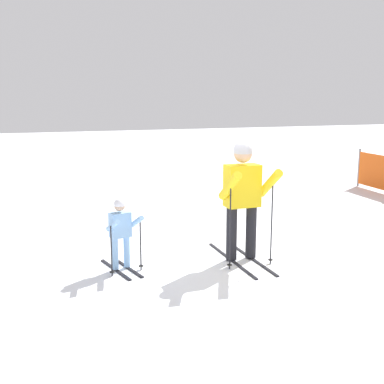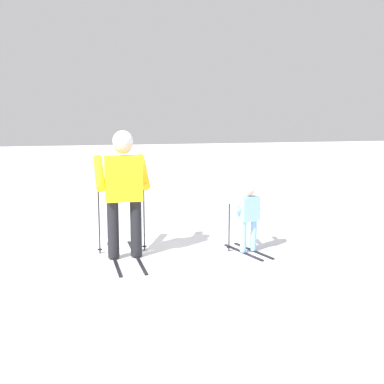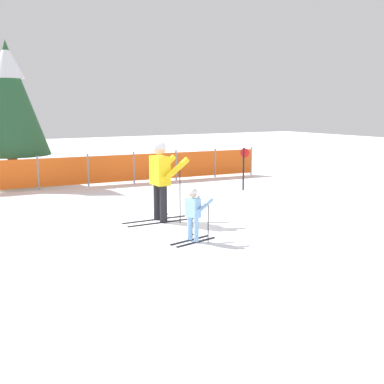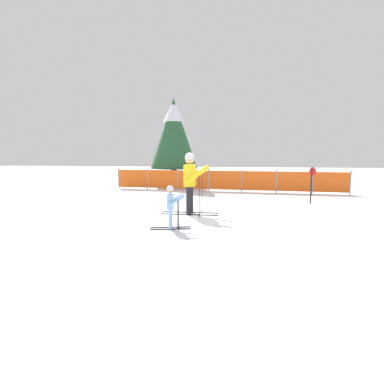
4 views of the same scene
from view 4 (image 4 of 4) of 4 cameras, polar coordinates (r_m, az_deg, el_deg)
The scene contains 6 objects.
ground_plane at distance 8.78m, azimuth -0.96°, elevation -4.44°, with size 60.00×60.00×0.00m, color white.
skier_adult at distance 8.82m, azimuth -0.25°, elevation 2.77°, with size 1.72×0.77×1.82m.
skier_child at distance 7.15m, azimuth -4.01°, elevation -2.24°, with size 1.00×0.51×1.04m.
safety_fence at distance 14.20m, azimuth 6.34°, elevation 2.24°, with size 10.89×0.94×1.06m.
conifer_far at distance 16.19m, azimuth -3.49°, elevation 11.20°, with size 2.50×2.50×4.64m.
trail_marker at distance 11.48m, azimuth 21.83°, elevation 1.97°, with size 0.19×0.23×1.31m.
Camera 4 is at (1.26, -8.50, 1.81)m, focal length 28.00 mm.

